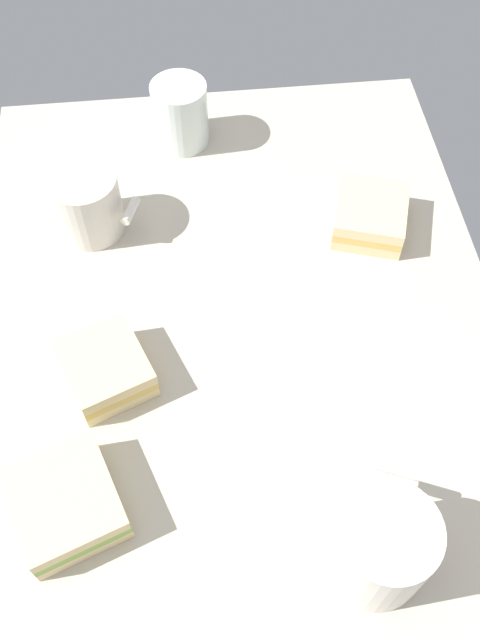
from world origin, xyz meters
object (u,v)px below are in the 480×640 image
at_px(sandwich_main, 106,369).
at_px(sandwich_side, 66,503).
at_px(coffee_mug_milky, 381,546).
at_px(sandwich_extra, 370,216).
at_px(coffee_mug_black, 87,203).
at_px(glass_of_milk, 181,117).

height_order(sandwich_main, sandwich_side, same).
relative_size(coffee_mug_milky, sandwich_main, 1.00).
xyz_separation_m(coffee_mug_milky, sandwich_extra, (-0.43, 0.09, -0.03)).
bearing_deg(coffee_mug_black, sandwich_side, -2.80).
relative_size(sandwich_main, sandwich_extra, 0.99).
bearing_deg(coffee_mug_milky, sandwich_extra, 168.62).
height_order(sandwich_side, sandwich_extra, same).
bearing_deg(coffee_mug_milky, sandwich_side, -105.74).
xyz_separation_m(sandwich_main, glass_of_milk, (-0.39, 0.11, 0.02)).
bearing_deg(sandwich_side, coffee_mug_milky, 74.26).
bearing_deg(sandwich_main, sandwich_side, -14.81).
distance_m(sandwich_main, glass_of_milk, 0.41).
height_order(coffee_mug_milky, sandwich_main, coffee_mug_milky).
bearing_deg(sandwich_extra, sandwich_main, -60.54).
height_order(coffee_mug_black, glass_of_milk, glass_of_milk).
bearing_deg(sandwich_extra, coffee_mug_milky, -11.38).
distance_m(sandwich_main, sandwich_side, 0.16).
bearing_deg(sandwich_extra, coffee_mug_black, -96.27).
bearing_deg(coffee_mug_milky, coffee_mug_black, -149.29).
xyz_separation_m(sandwich_side, sandwich_extra, (-0.35, 0.39, 0.00)).
bearing_deg(glass_of_milk, sandwich_side, -15.31).
xyz_separation_m(coffee_mug_black, sandwich_extra, (0.04, 0.37, -0.02)).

